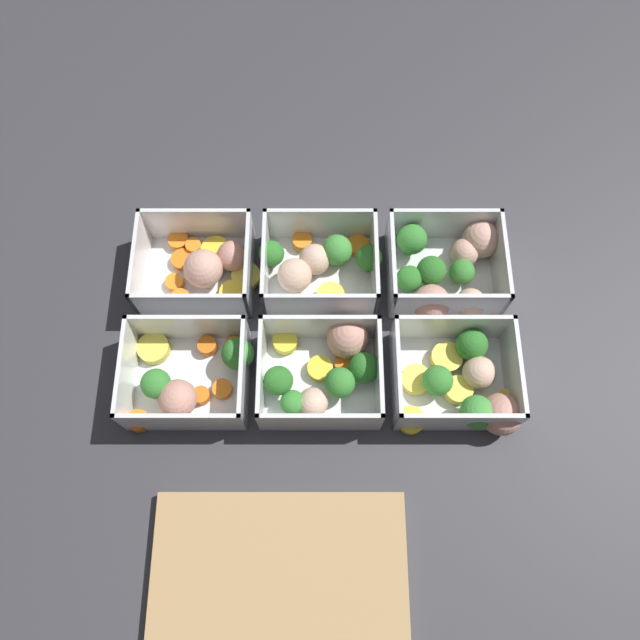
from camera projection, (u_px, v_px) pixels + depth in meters
The scene contains 8 objects.
ground_plane at pixel (320, 327), 0.80m from camera, with size 4.00×4.00×0.00m, color #38383D.
container_near_left at pixel (447, 268), 0.80m from camera, with size 0.16×0.15×0.07m.
container_near_center at pixel (318, 265), 0.80m from camera, with size 0.16×0.13×0.07m.
container_near_right at pixel (204, 267), 0.81m from camera, with size 0.16×0.13×0.07m.
container_far_left at pixel (466, 384), 0.75m from camera, with size 0.16×0.14×0.07m.
container_far_center at pixel (326, 370), 0.75m from camera, with size 0.14×0.14×0.07m.
container_far_right at pixel (188, 377), 0.75m from camera, with size 0.16×0.14×0.07m.
cutting_board at pixel (279, 578), 0.68m from camera, with size 0.28×0.18×0.02m.
Camera 1 is at (-0.00, 0.29, 0.75)m, focal length 35.00 mm.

